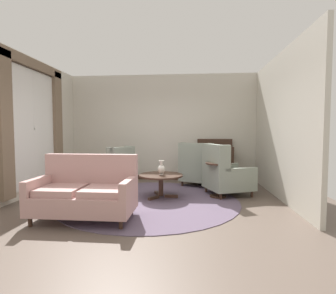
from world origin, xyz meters
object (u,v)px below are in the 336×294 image
armchair_foreground_right (115,171)px  sideboard (215,162)px  porcelain_vase (161,169)px  settee (85,193)px  armchair_near_sideboard (224,174)px  side_table (218,176)px  coffee_table (161,178)px  armchair_beside_settee (197,168)px

armchair_foreground_right → sideboard: sideboard is taller
porcelain_vase → armchair_foreground_right: size_ratio=0.29×
settee → armchair_near_sideboard: bearing=36.2°
side_table → coffee_table: bearing=-173.1°
porcelain_vase → side_table: size_ratio=0.41×
armchair_near_sideboard → armchair_foreground_right: 2.59m
side_table → sideboard: bearing=87.0°
settee → armchair_foreground_right: armchair_foreground_right is taller
armchair_beside_settee → sideboard: 0.74m
side_table → settee: bearing=-145.3°
coffee_table → armchair_beside_settee: size_ratio=0.83×
settee → armchair_foreground_right: bearing=94.3°
armchair_near_sideboard → porcelain_vase: bearing=84.7°
sideboard → armchair_foreground_right: bearing=-157.5°
porcelain_vase → side_table: (1.18, 0.20, -0.17)m
armchair_near_sideboard → side_table: armchair_near_sideboard is taller
porcelain_vase → armchair_foreground_right: bearing=146.1°
armchair_near_sideboard → armchair_beside_settee: armchair_near_sideboard is taller
armchair_near_sideboard → armchair_beside_settee: size_ratio=1.04×
settee → sideboard: size_ratio=1.32×
coffee_table → armchair_beside_settee: 1.48m
armchair_foreground_right → coffee_table: bearing=83.2°
coffee_table → side_table: side_table is taller
porcelain_vase → side_table: bearing=9.5°
armchair_near_sideboard → armchair_beside_settee: 1.07m
porcelain_vase → settee: settee is taller
armchair_near_sideboard → side_table: size_ratio=1.56×
coffee_table → settee: size_ratio=0.59×
armchair_beside_settee → coffee_table: bearing=81.6°
porcelain_vase → armchair_near_sideboard: 1.40m
armchair_near_sideboard → sideboard: bearing=-19.4°
sideboard → settee: bearing=-126.0°
armchair_beside_settee → side_table: bearing=134.0°
armchair_near_sideboard → settee: bearing=104.2°
coffee_table → armchair_near_sideboard: size_ratio=0.80×
settee → sideboard: (2.32, 3.20, 0.13)m
armchair_beside_settee → armchair_foreground_right: size_ratio=1.06×
side_table → armchair_beside_settee: bearing=110.3°
porcelain_vase → armchair_beside_settee: size_ratio=0.27×
coffee_table → settee: bearing=-126.5°
porcelain_vase → settee: size_ratio=0.19×
porcelain_vase → side_table: 1.21m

